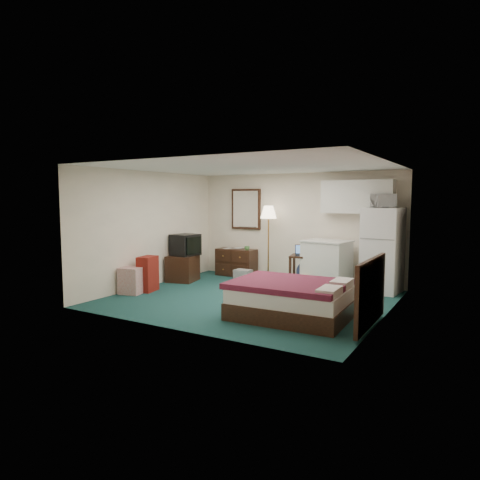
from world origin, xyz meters
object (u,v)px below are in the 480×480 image
Objects in this scene: tv_stand at (183,268)px; kitchen_counter at (326,265)px; bed at (291,300)px; desk at (303,270)px; dresser at (236,262)px; floor_lamp at (268,243)px; suitcase at (148,274)px; fridge at (382,250)px.

kitchen_counter is at bearing 3.94° from tv_stand.
kitchen_counter reaches higher than bed.
desk reaches higher than bed.
floor_lamp reaches higher than dresser.
kitchen_counter is 3.78m from suitcase.
suitcase reaches higher than dresser.
dresser is 2.55m from suitcase.
floor_lamp reaches higher than fridge.
kitchen_counter is 1.19m from fridge.
tv_stand is 1.23m from suitcase.
dresser is 1.91m from desk.
bed is at bearing -74.94° from kitchen_counter.
dresser is 1.42m from tv_stand.
dresser is at bearing 46.51° from tv_stand.
dresser reaches higher than tv_stand.
tv_stand is at bearing -154.21° from kitchen_counter.
dresser is 3.57m from fridge.
suitcase reaches higher than bed.
kitchen_counter reaches higher than suitcase.
dresser reaches higher than bed.
fridge is 2.64× the size of tv_stand.
bed is (0.28, -2.50, -0.21)m from kitchen_counter.
suitcase reaches higher than tv_stand.
fridge is (2.59, 0.01, -0.01)m from floor_lamp.
suitcase is (-1.60, -2.35, -0.51)m from floor_lamp.
dresser is 0.99× the size of kitchen_counter.
suitcase is (-3.36, 0.30, 0.07)m from bed.
bed is (1.75, -2.65, -0.58)m from floor_lamp.
desk is at bearing 106.05° from bed.
floor_lamp is 0.97× the size of bed.
desk is at bearing 6.48° from tv_stand.
bed is at bearing -16.93° from suitcase.
fridge is 4.43m from tv_stand.
fridge reaches higher than desk.
fridge is at bearing 17.62° from suitcase.
tv_stand is at bearing -146.01° from floor_lamp.
suitcase is (-3.08, -2.20, -0.13)m from kitchen_counter.
fridge reaches higher than kitchen_counter.
dresser is 1.35× the size of suitcase.
bed is at bearing -101.75° from fridge.
floor_lamp is 2.89m from suitcase.
fridge is at bearing -5.91° from desk.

